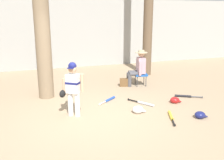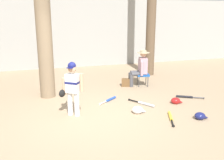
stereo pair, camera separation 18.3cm
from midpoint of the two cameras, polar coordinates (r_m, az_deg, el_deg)
name	(u,v)px [view 1 (the left image)]	position (r m, az deg, el deg)	size (l,w,h in m)	color
ground_plane	(98,117)	(6.18, -4.07, -8.13)	(60.00, 60.00, 0.00)	#9E8466
concrete_back_wall	(60,34)	(11.68, -11.89, 9.94)	(18.00, 0.36, 2.96)	#9E9E99
tree_behind_spectator	(149,6)	(10.10, 7.56, 15.88)	(0.60, 0.60, 5.89)	brown
young_ballplayer	(72,86)	(6.07, -9.61, -1.29)	(0.60, 0.39, 1.31)	white
folding_stool	(141,75)	(8.69, 5.78, 1.13)	(0.47, 0.47, 0.41)	#194C9E
seated_spectator	(138,67)	(8.61, 5.19, 2.89)	(0.68, 0.54, 1.20)	#47474C
handbag_beside_stool	(125,82)	(8.62, 2.26, -0.53)	(0.34, 0.18, 0.26)	brown
bat_black_composite	(185,96)	(7.79, 15.23, -3.47)	(0.71, 0.44, 0.07)	black
bat_blue_youth	(109,100)	(7.22, -1.41, -4.38)	(0.62, 0.50, 0.07)	#2347AD
bat_aluminum_silver	(144,103)	(6.99, 6.28, -5.13)	(0.49, 0.73, 0.07)	#B7BCC6
bat_yellow_trainer	(171,116)	(6.24, 12.13, -7.87)	(0.36, 0.76, 0.07)	yellow
batting_helmet_white	(138,110)	(6.40, 4.95, -6.56)	(0.32, 0.25, 0.18)	silver
batting_helmet_red	(175,100)	(7.24, 13.04, -4.37)	(0.30, 0.23, 0.17)	#A81919
batting_helmet_navy	(200,115)	(6.38, 18.12, -7.38)	(0.30, 0.23, 0.17)	navy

